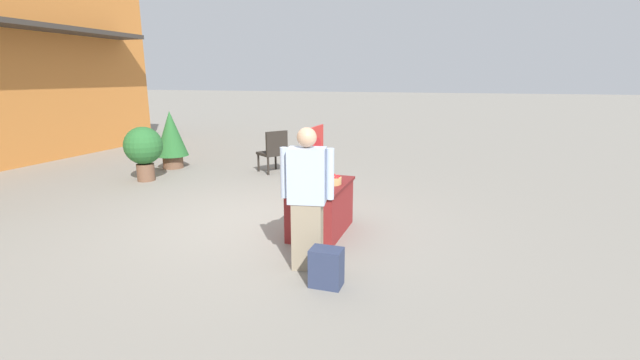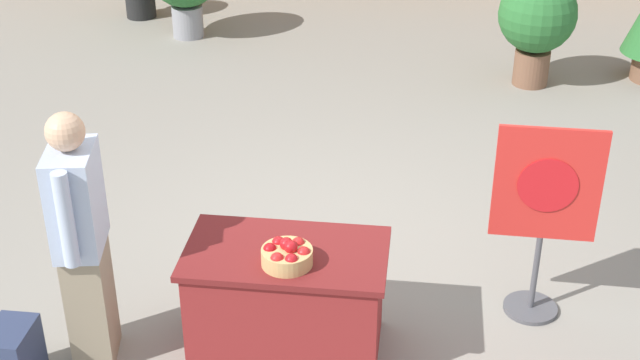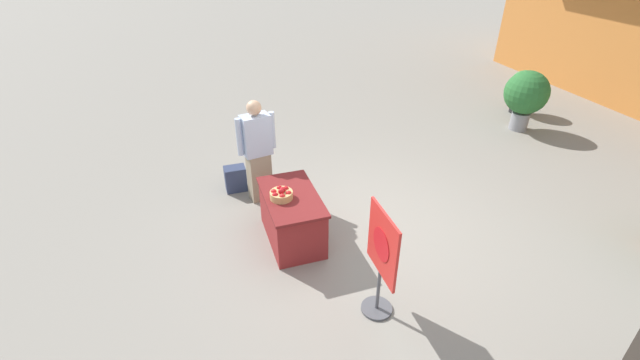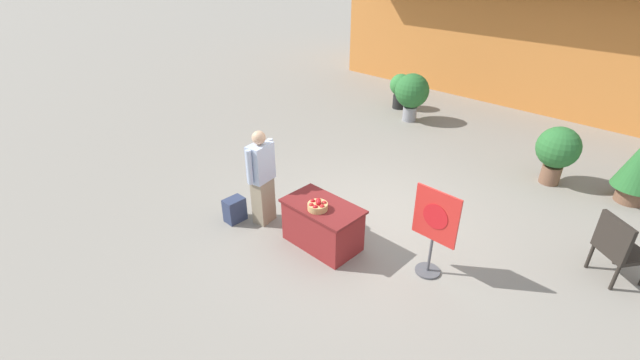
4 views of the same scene
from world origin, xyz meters
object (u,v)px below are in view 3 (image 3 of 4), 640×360
person_visitor (258,151)px  backpack (236,179)px  poster_board (381,259)px  apple_basket (281,194)px  display_table (292,217)px  potted_plant_near_left (523,88)px  potted_plant_far_right (526,94)px

person_visitor → backpack: person_visitor is taller
person_visitor → poster_board: size_ratio=1.22×
apple_basket → backpack: apple_basket is taller
display_table → person_visitor: person_visitor is taller
apple_basket → potted_plant_near_left: (-2.90, 6.37, -0.20)m
display_table → apple_basket: bearing=-77.8°
person_visitor → backpack: bearing=-147.3°
potted_plant_far_right → potted_plant_near_left: size_ratio=1.28×
apple_basket → poster_board: bearing=25.1°
person_visitor → potted_plant_near_left: (-1.70, 6.44, -0.25)m
poster_board → potted_plant_far_right: size_ratio=1.07×
display_table → potted_plant_near_left: 6.86m
potted_plant_near_left → apple_basket: bearing=-65.5°
person_visitor → potted_plant_near_left: bearing=94.5°
display_table → person_visitor: size_ratio=0.74×
display_table → backpack: display_table is taller
display_table → potted_plant_far_right: 5.98m
backpack → potted_plant_far_right: (-0.55, 6.14, 0.57)m
apple_basket → poster_board: 1.69m
apple_basket → potted_plant_far_right: potted_plant_far_right is taller
poster_board → display_table: bearing=-68.6°
poster_board → potted_plant_near_left: size_ratio=1.36×
display_table → backpack: 1.64m
apple_basket → potted_plant_far_right: bearing=110.3°
display_table → apple_basket: size_ratio=4.05×
apple_basket → backpack: 1.72m
potted_plant_far_right → potted_plant_near_left: 1.03m
apple_basket → person_visitor: bearing=-176.4°
backpack → display_table: bearing=19.8°
backpack → poster_board: bearing=20.1°
display_table → poster_board: (1.56, 0.58, 0.40)m
backpack → potted_plant_near_left: 6.93m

